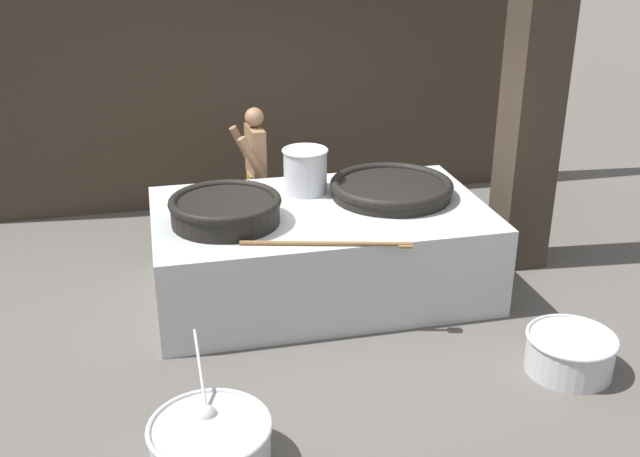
% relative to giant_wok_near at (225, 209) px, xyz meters
% --- Properties ---
extents(ground_plane, '(60.00, 60.00, 0.00)m').
position_rel_giant_wok_near_xyz_m(ground_plane, '(0.93, 0.17, -1.02)').
color(ground_plane, '#56514C').
extents(back_wall, '(8.03, 0.24, 3.84)m').
position_rel_giant_wok_near_xyz_m(back_wall, '(0.93, 2.86, 0.90)').
color(back_wall, '#382D23').
rests_on(back_wall, ground_plane).
extents(support_pillar, '(0.49, 0.49, 3.84)m').
position_rel_giant_wok_near_xyz_m(support_pillar, '(3.16, 0.33, 0.90)').
color(support_pillar, '#382D23').
rests_on(support_pillar, ground_plane).
extents(hearth_platform, '(3.22, 1.95, 0.88)m').
position_rel_giant_wok_near_xyz_m(hearth_platform, '(0.93, 0.17, -0.58)').
color(hearth_platform, '#B2B7B7').
rests_on(hearth_platform, ground_plane).
extents(giant_wok_near, '(1.04, 1.04, 0.25)m').
position_rel_giant_wok_near_xyz_m(giant_wok_near, '(0.00, 0.00, 0.00)').
color(giant_wok_near, black).
rests_on(giant_wok_near, hearth_platform).
extents(giant_wok_far, '(1.24, 1.24, 0.17)m').
position_rel_giant_wok_near_xyz_m(giant_wok_far, '(1.70, 0.31, -0.05)').
color(giant_wok_far, black).
rests_on(giant_wok_far, hearth_platform).
extents(stock_pot, '(0.47, 0.47, 0.46)m').
position_rel_giant_wok_near_xyz_m(stock_pot, '(0.88, 0.63, 0.10)').
color(stock_pot, '#B7B7BC').
rests_on(stock_pot, hearth_platform).
extents(stirring_paddle, '(1.46, 0.43, 0.04)m').
position_rel_giant_wok_near_xyz_m(stirring_paddle, '(0.84, -0.72, -0.12)').
color(stirring_paddle, brown).
rests_on(stirring_paddle, hearth_platform).
extents(cook, '(0.38, 0.57, 1.53)m').
position_rel_giant_wok_near_xyz_m(cook, '(0.52, 1.64, -0.19)').
color(cook, '#8C6647').
rests_on(cook, ground_plane).
extents(prep_bowl_vegetables, '(0.86, 1.11, 0.71)m').
position_rel_giant_wok_near_xyz_m(prep_bowl_vegetables, '(-0.39, -2.24, -0.82)').
color(prep_bowl_vegetables, '#B7B7BC').
rests_on(prep_bowl_vegetables, ground_plane).
extents(prep_bowl_meat, '(0.75, 0.75, 0.33)m').
position_rel_giant_wok_near_xyz_m(prep_bowl_meat, '(2.62, -1.73, -0.83)').
color(prep_bowl_meat, '#B7B7BC').
rests_on(prep_bowl_meat, ground_plane).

